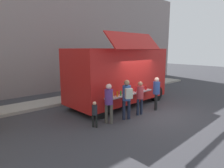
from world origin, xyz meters
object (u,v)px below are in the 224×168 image
(customer_front_ordering, at_px, (140,95))
(trash_bin, at_px, (137,83))
(customer_rear_waiting, at_px, (109,100))
(customer_extra_browsing, at_px, (156,91))
(customer_mid_with_backpack, at_px, (127,96))
(food_truck_main, at_px, (118,75))
(child_near_queue, at_px, (95,112))

(customer_front_ordering, bearing_deg, trash_bin, -36.02)
(trash_bin, height_order, customer_front_ordering, customer_front_ordering)
(customer_rear_waiting, xyz_separation_m, customer_extra_browsing, (3.03, -0.16, -0.00))
(customer_front_ordering, xyz_separation_m, customer_mid_with_backpack, (-0.93, -0.06, 0.13))
(trash_bin, bearing_deg, customer_front_ordering, -137.15)
(customer_front_ordering, bearing_deg, customer_mid_with_backpack, 104.58)
(trash_bin, xyz_separation_m, customer_front_ordering, (-4.63, -4.30, 0.52))
(food_truck_main, distance_m, customer_extra_browsing, 2.25)
(customer_mid_with_backpack, distance_m, child_near_queue, 1.64)
(food_truck_main, height_order, child_near_queue, food_truck_main)
(trash_bin, bearing_deg, customer_extra_browsing, -128.18)
(child_near_queue, bearing_deg, customer_extra_browsing, -34.82)
(trash_bin, distance_m, customer_front_ordering, 6.34)
(customer_front_ordering, distance_m, child_near_queue, 2.51)
(trash_bin, distance_m, child_near_queue, 8.23)
(trash_bin, height_order, child_near_queue, child_near_queue)
(trash_bin, xyz_separation_m, customer_mid_with_backpack, (-5.56, -4.35, 0.64))
(trash_bin, height_order, customer_extra_browsing, customer_extra_browsing)
(customer_mid_with_backpack, xyz_separation_m, child_near_queue, (-1.56, 0.23, -0.45))
(customer_mid_with_backpack, distance_m, customer_rear_waiting, 0.89)
(customer_front_ordering, xyz_separation_m, customer_extra_browsing, (1.23, -0.03, 0.05))
(customer_front_ordering, bearing_deg, customer_extra_browsing, -80.39)
(customer_mid_with_backpack, xyz_separation_m, customer_rear_waiting, (-0.87, 0.18, -0.08))
(trash_bin, xyz_separation_m, child_near_queue, (-7.12, -4.12, 0.19))
(customer_extra_browsing, bearing_deg, customer_front_ordering, 56.98)
(customer_front_ordering, distance_m, customer_rear_waiting, 1.80)
(customer_mid_with_backpack, bearing_deg, customer_rear_waiting, 104.05)
(trash_bin, bearing_deg, customer_mid_with_backpack, -141.94)
(customer_extra_browsing, height_order, child_near_queue, customer_extra_browsing)
(food_truck_main, distance_m, trash_bin, 4.92)
(trash_bin, distance_m, customer_extra_browsing, 5.54)
(trash_bin, bearing_deg, customer_rear_waiting, -147.04)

